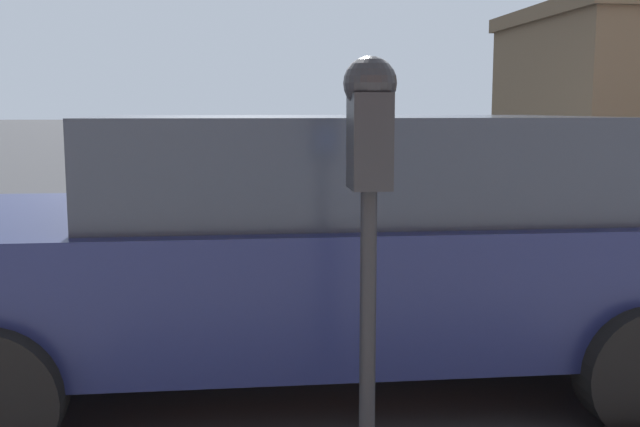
# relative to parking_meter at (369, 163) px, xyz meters

# --- Properties ---
(ground_plane) EXTENTS (220.00, 220.00, 0.00)m
(ground_plane) POSITION_rel_parking_meter_xyz_m (2.59, -0.15, -1.37)
(ground_plane) COLOR #333335
(parking_meter) EXTENTS (0.21, 0.19, 1.60)m
(parking_meter) POSITION_rel_parking_meter_xyz_m (0.00, 0.00, 0.00)
(parking_meter) COLOR black
(parking_meter) RESTS_ON sidewalk
(car_navy) EXTENTS (2.21, 4.85, 1.52)m
(car_navy) POSITION_rel_parking_meter_xyz_m (1.57, 0.02, -0.56)
(car_navy) COLOR #14193D
(car_navy) RESTS_ON ground_plane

